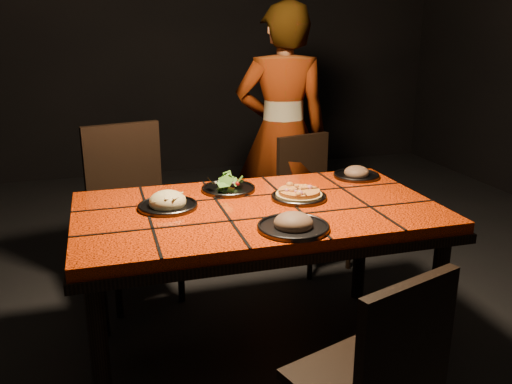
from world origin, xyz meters
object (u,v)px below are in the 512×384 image
object	(u,v)px
dining_table	(257,223)
chair_near	(378,376)
chair_far_left	(131,200)
plate_pizza	(299,195)
chair_far_right	(310,192)
diner	(282,133)
plate_pasta	(168,203)

from	to	relation	value
dining_table	chair_near	bearing A→B (deg)	-82.75
chair_far_left	plate_pizza	bearing A→B (deg)	-60.29
chair_far_left	chair_far_right	bearing A→B (deg)	-8.56
diner	plate_pizza	bearing A→B (deg)	85.83
chair_near	chair_far_left	size ratio (longest dim) A/B	0.86
dining_table	chair_far_left	xyz separation A→B (m)	(-0.51, 0.83, -0.11)
chair_near	plate_pasta	size ratio (longest dim) A/B	3.21
diner	chair_far_left	bearing A→B (deg)	27.83
chair_far_left	chair_far_right	distance (m)	1.15
dining_table	plate_pasta	size ratio (longest dim) A/B	6.13
diner	chair_far_right	bearing A→B (deg)	129.81
plate_pizza	chair_far_left	bearing A→B (deg)	132.95
dining_table	plate_pasta	bearing A→B (deg)	166.96
dining_table	plate_pizza	distance (m)	0.24
diner	plate_pasta	distance (m)	1.39
dining_table	chair_far_right	xyz separation A→B (m)	(0.63, 0.93, -0.19)
chair_near	diner	xyz separation A→B (m)	(0.39, 2.07, 0.35)
diner	plate_pasta	bearing A→B (deg)	60.42
chair_far_right	chair_near	bearing A→B (deg)	-119.26
chair_far_left	plate_pizza	world-z (taller)	chair_far_left
dining_table	chair_far_left	size ratio (longest dim) A/B	1.64
chair_far_left	plate_pasta	size ratio (longest dim) A/B	3.74
plate_pizza	plate_pasta	size ratio (longest dim) A/B	0.98
chair_near	plate_pasta	xyz separation A→B (m)	(-0.51, 1.02, 0.29)
chair_far_left	chair_far_right	size ratio (longest dim) A/B	1.17
chair_far_left	diner	size ratio (longest dim) A/B	0.59
chair_near	diner	world-z (taller)	diner
plate_pizza	dining_table	bearing A→B (deg)	-167.23
dining_table	chair_far_left	world-z (taller)	chair_far_left
chair_near	chair_far_right	size ratio (longest dim) A/B	1.00
chair_near	plate_pizza	distance (m)	1.02
diner	chair_near	bearing A→B (deg)	90.08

